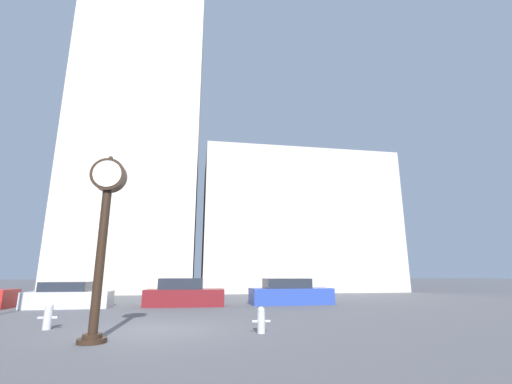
{
  "coord_description": "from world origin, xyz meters",
  "views": [
    {
      "loc": [
        1.23,
        -11.34,
        1.68
      ],
      "look_at": [
        4.97,
        10.8,
        7.03
      ],
      "focal_mm": 24.0,
      "sensor_mm": 36.0,
      "label": 1
    }
  ],
  "objects_px": {
    "street_clock": "(104,221)",
    "fire_hydrant_near": "(261,320)",
    "car_blue": "(290,293)",
    "car_maroon": "(184,294)",
    "car_silver": "(68,297)",
    "fire_hydrant_far": "(48,316)"
  },
  "relations": [
    {
      "from": "street_clock",
      "to": "fire_hydrant_near",
      "type": "relative_size",
      "value": 6.65
    },
    {
      "from": "street_clock",
      "to": "car_blue",
      "type": "height_order",
      "value": "street_clock"
    },
    {
      "from": "car_maroon",
      "to": "fire_hydrant_near",
      "type": "distance_m",
      "value": 9.26
    },
    {
      "from": "street_clock",
      "to": "car_silver",
      "type": "bearing_deg",
      "value": 111.64
    },
    {
      "from": "fire_hydrant_far",
      "to": "car_maroon",
      "type": "bearing_deg",
      "value": 61.8
    },
    {
      "from": "street_clock",
      "to": "fire_hydrant_far",
      "type": "xyz_separation_m",
      "value": [
        -1.97,
        2.42,
        -2.65
      ]
    },
    {
      "from": "car_silver",
      "to": "fire_hydrant_near",
      "type": "relative_size",
      "value": 5.44
    },
    {
      "from": "car_blue",
      "to": "fire_hydrant_far",
      "type": "bearing_deg",
      "value": -144.52
    },
    {
      "from": "car_maroon",
      "to": "fire_hydrant_far",
      "type": "bearing_deg",
      "value": -115.66
    },
    {
      "from": "fire_hydrant_far",
      "to": "street_clock",
      "type": "bearing_deg",
      "value": -50.81
    },
    {
      "from": "fire_hydrant_near",
      "to": "street_clock",
      "type": "bearing_deg",
      "value": -170.99
    },
    {
      "from": "car_silver",
      "to": "car_blue",
      "type": "distance_m",
      "value": 11.53
    },
    {
      "from": "car_blue",
      "to": "fire_hydrant_near",
      "type": "bearing_deg",
      "value": -111.84
    },
    {
      "from": "car_maroon",
      "to": "car_blue",
      "type": "distance_m",
      "value": 5.83
    },
    {
      "from": "car_silver",
      "to": "car_maroon",
      "type": "bearing_deg",
      "value": -1.22
    },
    {
      "from": "car_silver",
      "to": "fire_hydrant_near",
      "type": "distance_m",
      "value": 12.13
    },
    {
      "from": "street_clock",
      "to": "car_maroon",
      "type": "xyz_separation_m",
      "value": [
        1.88,
        9.61,
        -2.44
      ]
    },
    {
      "from": "fire_hydrant_near",
      "to": "fire_hydrant_far",
      "type": "xyz_separation_m",
      "value": [
        -6.37,
        1.72,
        0.03
      ]
    },
    {
      "from": "street_clock",
      "to": "fire_hydrant_far",
      "type": "distance_m",
      "value": 4.09
    },
    {
      "from": "car_silver",
      "to": "car_blue",
      "type": "height_order",
      "value": "car_blue"
    },
    {
      "from": "fire_hydrant_near",
      "to": "fire_hydrant_far",
      "type": "distance_m",
      "value": 6.6
    },
    {
      "from": "car_silver",
      "to": "fire_hydrant_far",
      "type": "height_order",
      "value": "car_silver"
    }
  ]
}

